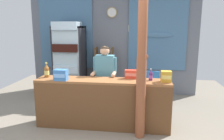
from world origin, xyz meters
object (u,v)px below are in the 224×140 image
Objects in this scene: snack_box_biscuit at (61,75)px; snack_box_crackers at (131,74)px; timber_post at (142,60)px; drink_fridge at (69,57)px; bottle_shelf_rack at (104,70)px; soda_bottle_iced_tea at (47,71)px; plastic_lawn_chair at (151,85)px; stall_counter at (102,100)px; soda_bottle_grape_soda at (151,75)px; shopkeeper at (105,73)px; snack_box_choco_powder at (166,77)px.

snack_box_biscuit is 1.29m from snack_box_crackers.
drink_fridge is at bearing 133.77° from timber_post.
soda_bottle_iced_tea is at bearing -112.59° from bottle_shelf_rack.
bottle_shelf_rack is 1.99m from snack_box_crackers.
plastic_lawn_chair is 3.61× the size of snack_box_crackers.
stall_counter is 1.21m from soda_bottle_iced_tea.
bottle_shelf_rack is 1.53× the size of plastic_lawn_chair.
soda_bottle_iced_tea reaches higher than soda_bottle_grape_soda.
plastic_lawn_chair is at bearing -9.14° from drink_fridge.
bottle_shelf_rack reaches higher than plastic_lawn_chair.
soda_bottle_iced_tea is (-1.06, -0.42, 0.11)m from shopkeeper.
snack_box_crackers is at bearing 13.93° from snack_box_biscuit.
soda_bottle_grape_soda reaches higher than plastic_lawn_chair.
bottle_shelf_rack is at bearing 78.23° from snack_box_biscuit.
bottle_shelf_rack reaches higher than soda_bottle_grape_soda.
snack_box_choco_powder reaches higher than snack_box_crackers.
shopkeeper reaches higher than bottle_shelf_rack.
snack_box_choco_powder is at bearing -22.40° from shopkeeper.
soda_bottle_iced_tea is at bearing -148.38° from plastic_lawn_chair.
bottle_shelf_rack is 6.75× the size of snack_box_choco_powder.
snack_box_crackers is (1.61, 0.12, -0.04)m from soda_bottle_iced_tea.
drink_fridge is at bearing 142.21° from soda_bottle_grape_soda.
shopkeeper reaches higher than plastic_lawn_chair.
plastic_lawn_chair is (1.25, -0.64, -0.19)m from bottle_shelf_rack.
stall_counter is 0.88m from snack_box_biscuit.
snack_box_crackers is (-0.62, 0.18, -0.02)m from snack_box_choco_powder.
snack_box_crackers is (1.25, 0.31, -0.02)m from snack_box_biscuit.
stall_counter is 0.89× the size of timber_post.
drink_fridge is 9.15× the size of soda_bottle_grape_soda.
plastic_lawn_chair is 1.35m from soda_bottle_grape_soda.
drink_fridge is 8.51× the size of snack_box_biscuit.
snack_box_crackers is at bearing 26.27° from stall_counter.
shopkeeper is at bearing -139.49° from plastic_lawn_chair.
stall_counter is 10.61× the size of snack_box_biscuit.
timber_post reaches higher than shopkeeper.
snack_box_crackers is (1.69, -1.48, -0.10)m from drink_fridge.
soda_bottle_iced_tea is 1.96m from soda_bottle_grape_soda.
drink_fridge reaches higher than snack_box_crackers.
snack_box_biscuit is at bearing -139.31° from plastic_lawn_chair.
snack_box_choco_powder is at bearing 3.63° from stall_counter.
soda_bottle_grape_soda is at bearing -23.96° from shopkeeper.
soda_bottle_grape_soda is 1.11× the size of snack_box_choco_powder.
plastic_lawn_chair is 3.97× the size of soda_bottle_grape_soda.
bottle_shelf_rack is (-1.00, 2.26, -0.65)m from timber_post.
bottle_shelf_rack is 1.42m from plastic_lawn_chair.
shopkeeper is (0.27, -1.48, 0.24)m from bottle_shelf_rack.
soda_bottle_iced_tea is 1.33× the size of soda_bottle_grape_soda.
soda_bottle_grape_soda is at bearing -16.29° from snack_box_crackers.
shopkeeper reaches higher than soda_bottle_grape_soda.
bottle_shelf_rack is 0.89× the size of shopkeeper.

